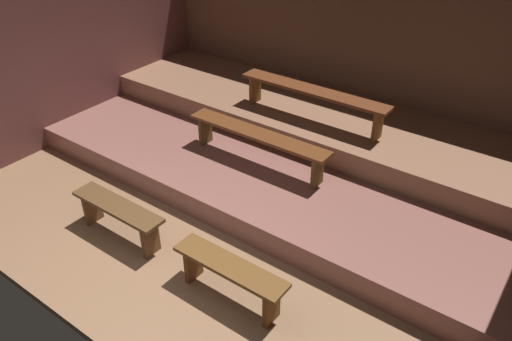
% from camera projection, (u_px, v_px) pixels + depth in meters
% --- Properties ---
extents(ground, '(7.13, 5.26, 0.08)m').
position_uv_depth(ground, '(259.00, 198.00, 6.26)').
color(ground, '#876245').
extents(wall_back, '(7.13, 0.06, 2.46)m').
position_uv_depth(wall_back, '(353.00, 49.00, 7.11)').
color(wall_back, brown).
rests_on(wall_back, ground).
extents(wall_left, '(0.06, 5.26, 2.46)m').
position_uv_depth(wall_left, '(78.00, 48.00, 7.16)').
color(wall_left, brown).
rests_on(wall_left, ground).
extents(platform_lower, '(6.33, 3.06, 0.30)m').
position_uv_depth(platform_lower, '(291.00, 161.00, 6.64)').
color(platform_lower, '#88554C').
rests_on(platform_lower, ground).
extents(platform_middle, '(6.33, 1.61, 0.30)m').
position_uv_depth(platform_middle, '(320.00, 120.00, 6.96)').
color(platform_middle, '#8B5F46').
rests_on(platform_middle, platform_lower).
extents(bench_floor_left, '(1.18, 0.27, 0.43)m').
position_uv_depth(bench_floor_left, '(118.00, 213.00, 5.41)').
color(bench_floor_left, '#54371D').
rests_on(bench_floor_left, ground).
extents(bench_floor_right, '(1.18, 0.27, 0.43)m').
position_uv_depth(bench_floor_right, '(230.00, 273.00, 4.65)').
color(bench_floor_right, brown).
rests_on(bench_floor_right, ground).
extents(bench_lower_center, '(1.95, 0.27, 0.43)m').
position_uv_depth(bench_lower_center, '(258.00, 138.00, 6.12)').
color(bench_lower_center, brown).
rests_on(bench_lower_center, platform_lower).
extents(bench_middle_center, '(2.08, 0.27, 0.43)m').
position_uv_depth(bench_middle_center, '(313.00, 95.00, 6.46)').
color(bench_middle_center, brown).
rests_on(bench_middle_center, platform_middle).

